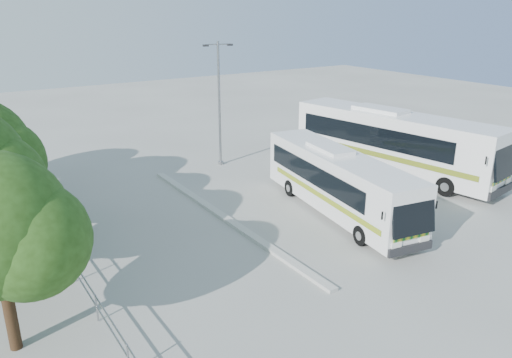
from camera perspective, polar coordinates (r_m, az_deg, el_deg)
ground at (r=24.22m, az=3.52°, el=-4.98°), size 100.00×100.00×0.00m
kerb_divider at (r=24.57m, az=-3.60°, el=-4.43°), size 0.40×16.00×0.15m
railing at (r=23.73m, az=-22.58°, el=-5.08°), size 0.06×22.00×1.00m
coach_main at (r=25.02m, az=9.41°, el=-0.27°), size 3.95×11.27×3.07m
coach_adjacent at (r=31.83m, az=15.47°, el=4.20°), size 4.83×13.82×3.76m
lamppost at (r=32.11m, az=-4.23°, el=9.15°), size 1.93×0.49×7.89m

